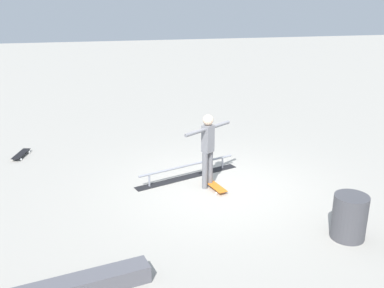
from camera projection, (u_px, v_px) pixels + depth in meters
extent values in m
plane|color=#ADA89E|center=(219.00, 189.00, 9.80)|extent=(60.00, 60.00, 0.00)
cube|color=black|center=(188.00, 177.00, 10.40)|extent=(2.59, 1.13, 0.01)
cylinder|color=gray|center=(223.00, 163.00, 10.85)|extent=(0.04, 0.04, 0.30)
cylinder|color=gray|center=(149.00, 180.00, 9.86)|extent=(0.04, 0.04, 0.30)
cylinder|color=gray|center=(188.00, 165.00, 10.30)|extent=(2.37, 0.90, 0.05)
cube|color=#595960|center=(81.00, 286.00, 6.38)|extent=(2.06, 0.79, 0.27)
cylinder|color=slate|center=(205.00, 171.00, 9.69)|extent=(0.17, 0.17, 0.85)
cylinder|color=slate|center=(210.00, 168.00, 9.80)|extent=(0.17, 0.17, 0.85)
cube|color=slate|center=(208.00, 139.00, 9.50)|extent=(0.29, 0.28, 0.60)
sphere|color=beige|center=(208.00, 120.00, 9.37)|extent=(0.23, 0.23, 0.23)
cylinder|color=slate|center=(195.00, 133.00, 9.17)|extent=(0.51, 0.38, 0.08)
cylinder|color=slate|center=(220.00, 125.00, 9.69)|extent=(0.51, 0.38, 0.08)
cube|color=orange|center=(214.00, 185.00, 9.78)|extent=(0.41, 0.82, 0.02)
cylinder|color=white|center=(225.00, 191.00, 9.62)|extent=(0.04, 0.06, 0.05)
cylinder|color=white|center=(216.00, 193.00, 9.52)|extent=(0.04, 0.06, 0.05)
cylinder|color=white|center=(213.00, 182.00, 10.07)|extent=(0.04, 0.06, 0.05)
cylinder|color=white|center=(204.00, 184.00, 9.97)|extent=(0.04, 0.06, 0.05)
cube|color=black|center=(21.00, 154.00, 11.64)|extent=(0.39, 0.82, 0.02)
cylinder|color=white|center=(21.00, 159.00, 11.40)|extent=(0.04, 0.06, 0.05)
cylinder|color=white|center=(12.00, 159.00, 11.41)|extent=(0.04, 0.06, 0.05)
cylinder|color=white|center=(30.00, 152.00, 11.91)|extent=(0.04, 0.06, 0.05)
cylinder|color=white|center=(21.00, 152.00, 11.92)|extent=(0.04, 0.06, 0.05)
cylinder|color=#47474C|center=(349.00, 217.00, 7.75)|extent=(0.60, 0.60, 0.82)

